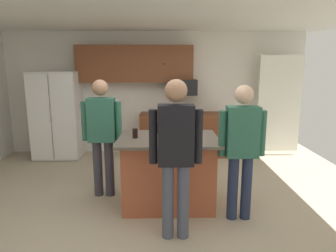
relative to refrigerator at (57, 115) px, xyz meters
The scene contains 16 objects.
floor 3.23m from the refrigerator, 49.98° to the right, with size 7.04×7.04×0.00m, color #B7A88E.
ceiling 3.55m from the refrigerator, 49.98° to the right, with size 7.04×7.04×0.00m, color white.
back_wall 2.08m from the refrigerator, 11.81° to the left, with size 6.40×0.10×2.60m, color white.
french_door_window_panel 4.60m from the refrigerator, ahead, with size 0.90×0.06×2.00m, color white.
cabinet_run_upper 1.92m from the refrigerator, ahead, with size 2.40×0.38×0.75m.
cabinet_run_lower 2.64m from the refrigerator, ahead, with size 1.80×0.63×0.90m.
refrigerator is the anchor object (origin of this frame).
microwave_over_range 2.66m from the refrigerator, ahead, with size 0.56×0.40×0.32m, color black.
kitchen_island 3.21m from the refrigerator, 45.07° to the right, with size 1.34×0.96×0.95m.
person_elder_center 2.35m from the refrigerator, 56.25° to the right, with size 0.57×0.23×1.71m.
person_guest_by_door 3.86m from the refrigerator, 53.15° to the right, with size 0.57×0.23×1.77m.
person_guest_right 4.12m from the refrigerator, 40.53° to the right, with size 0.57×0.22×1.68m.
tumbler_amber 2.89m from the refrigerator, 42.87° to the right, with size 0.06×0.06×0.16m.
mug_ceramic_white 3.34m from the refrigerator, 47.81° to the right, with size 0.12×0.08×0.09m.
glass_stout_tall 2.90m from the refrigerator, 51.49° to the right, with size 0.07×0.07×0.13m.
serving_tray 3.25m from the refrigerator, 42.21° to the right, with size 0.44×0.30×0.04m.
Camera 1 is at (0.17, -3.81, 1.92)m, focal length 32.31 mm.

